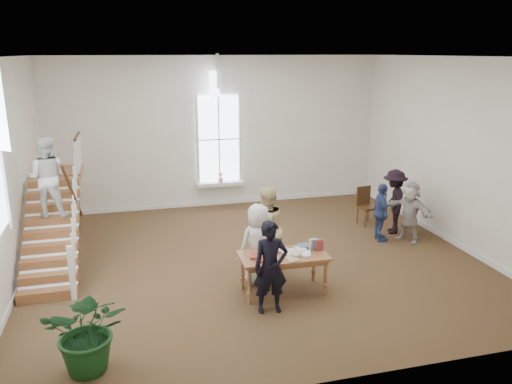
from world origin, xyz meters
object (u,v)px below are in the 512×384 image
object	(u,v)px
person_yellow	(266,229)
woman_cluster_c	(410,212)
library_table	(284,258)
police_officer	(271,267)
side_chair	(366,203)
woman_cluster_b	(394,202)
woman_cluster_a	(381,212)
floor_plant	(89,330)
elderly_woman	(258,244)

from	to	relation	value
person_yellow	woman_cluster_c	world-z (taller)	person_yellow
library_table	police_officer	size ratio (longest dim) A/B	0.99
library_table	police_officer	world-z (taller)	police_officer
library_table	side_chair	bearing A→B (deg)	45.47
woman_cluster_b	library_table	bearing A→B (deg)	-35.57
side_chair	police_officer	bearing A→B (deg)	-144.58
woman_cluster_a	woman_cluster_c	xyz separation A→B (m)	(0.67, -0.20, 0.03)
woman_cluster_b	floor_plant	distance (m)	8.45
elderly_woman	woman_cluster_b	world-z (taller)	woman_cluster_b
woman_cluster_a	floor_plant	distance (m)	7.70
woman_cluster_a	library_table	bearing A→B (deg)	133.65
floor_plant	side_chair	distance (m)	8.60
person_yellow	floor_plant	size ratio (longest dim) A/B	1.41
library_table	side_chair	xyz separation A→B (m)	(3.44, 3.37, -0.14)
library_table	person_yellow	xyz separation A→B (m)	(-0.05, 1.10, 0.22)
library_table	woman_cluster_b	size ratio (longest dim) A/B	1.02
library_table	side_chair	world-z (taller)	side_chair
library_table	woman_cluster_a	world-z (taller)	woman_cluster_a
elderly_woman	person_yellow	distance (m)	0.59
floor_plant	side_chair	size ratio (longest dim) A/B	1.28
elderly_woman	side_chair	world-z (taller)	elderly_woman
library_table	elderly_woman	xyz separation A→B (m)	(-0.35, 0.60, 0.11)
woman_cluster_b	woman_cluster_c	bearing A→B (deg)	27.27
elderly_woman	woman_cluster_a	bearing A→B (deg)	-169.11
woman_cluster_c	person_yellow	bearing A→B (deg)	-104.60
police_officer	woman_cluster_b	world-z (taller)	police_officer
woman_cluster_b	floor_plant	world-z (taller)	woman_cluster_b
library_table	woman_cluster_a	distance (m)	3.82
library_table	side_chair	distance (m)	4.82
floor_plant	side_chair	world-z (taller)	floor_plant
police_officer	woman_cluster_a	size ratio (longest dim) A/B	1.17
library_table	side_chair	size ratio (longest dim) A/B	1.67
woman_cluster_c	police_officer	bearing A→B (deg)	-85.49
woman_cluster_c	side_chair	world-z (taller)	woman_cluster_c
library_table	woman_cluster_b	world-z (taller)	woman_cluster_b
floor_plant	woman_cluster_a	bearing A→B (deg)	29.11
library_table	woman_cluster_a	bearing A→B (deg)	33.95
police_officer	side_chair	size ratio (longest dim) A/B	1.68
elderly_woman	person_yellow	size ratio (longest dim) A/B	0.89
floor_plant	library_table	bearing A→B (deg)	25.38
elderly_woman	library_table	bearing A→B (deg)	108.66
woman_cluster_c	elderly_woman	bearing A→B (deg)	-98.98
woman_cluster_a	woman_cluster_c	distance (m)	0.70
woman_cluster_a	side_chair	bearing A→B (deg)	0.49
police_officer	woman_cluster_b	distance (m)	5.31
police_officer	floor_plant	bearing A→B (deg)	-159.02
elderly_woman	woman_cluster_b	distance (m)	4.58
woman_cluster_b	woman_cluster_c	size ratio (longest dim) A/B	1.10
elderly_woman	person_yellow	bearing A→B (deg)	-132.55
library_table	person_yellow	size ratio (longest dim) A/B	0.92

